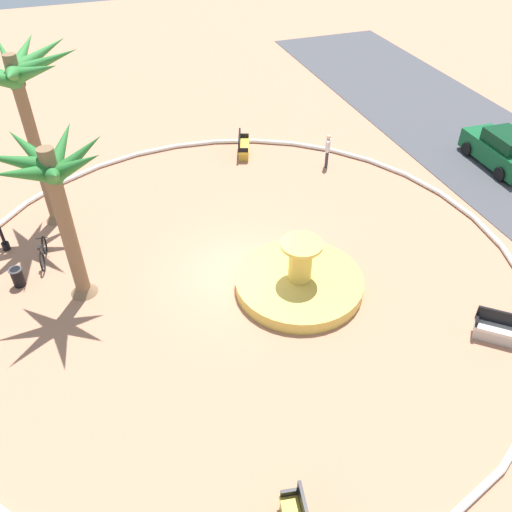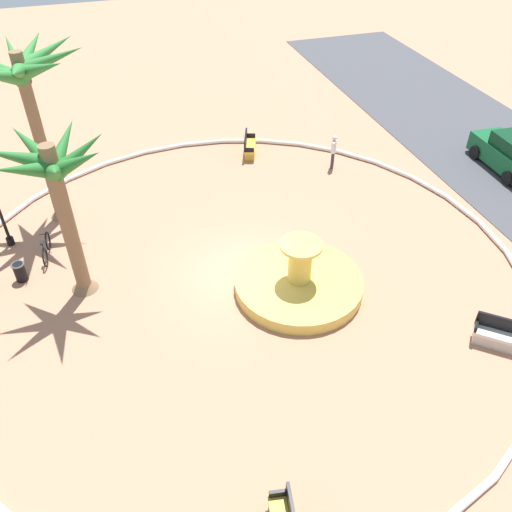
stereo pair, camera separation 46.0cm
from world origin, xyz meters
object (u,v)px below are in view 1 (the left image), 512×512
(palm_tree_by_curb, at_px, (55,187))
(parked_car_leftmost, at_px, (502,150))
(palm_tree_near_fountain, at_px, (19,88))
(trash_bin, at_px, (17,277))
(person_cyclist_photo, at_px, (328,149))
(bench_west, at_px, (243,148))
(bicycle_red_frame, at_px, (43,253))
(bench_north, at_px, (500,331))
(fountain, at_px, (299,281))

(palm_tree_by_curb, distance_m, parked_car_leftmost, 19.76)
(palm_tree_near_fountain, height_order, trash_bin, palm_tree_near_fountain)
(parked_car_leftmost, bearing_deg, palm_tree_by_curb, -82.51)
(palm_tree_near_fountain, height_order, person_cyclist_photo, palm_tree_near_fountain)
(bench_west, relative_size, parked_car_leftmost, 0.41)
(bicycle_red_frame, bearing_deg, bench_north, 56.63)
(trash_bin, bearing_deg, person_cyclist_photo, 106.26)
(bicycle_red_frame, bearing_deg, trash_bin, -39.96)
(palm_tree_near_fountain, xyz_separation_m, parked_car_leftmost, (2.28, 19.93, -4.75))
(palm_tree_near_fountain, relative_size, trash_bin, 9.50)
(trash_bin, bearing_deg, bicycle_red_frame, 140.04)
(bench_west, distance_m, bench_north, 14.52)
(bench_west, xyz_separation_m, person_cyclist_photo, (2.41, 3.31, 0.55))
(bench_north, bearing_deg, fountain, -130.67)
(bench_north, height_order, trash_bin, bench_north)
(palm_tree_near_fountain, xyz_separation_m, person_cyclist_photo, (-0.31, 12.22, -4.63))
(palm_tree_near_fountain, relative_size, bicycle_red_frame, 4.04)
(palm_tree_near_fountain, distance_m, bench_north, 17.74)
(palm_tree_by_curb, relative_size, parked_car_leftmost, 1.42)
(palm_tree_by_curb, xyz_separation_m, trash_bin, (-1.13, -2.09, -3.85))
(palm_tree_near_fountain, distance_m, trash_bin, 6.49)
(fountain, height_order, palm_tree_by_curb, palm_tree_by_curb)
(bench_west, height_order, bicycle_red_frame, bench_west)
(bench_west, relative_size, person_cyclist_photo, 1.04)
(palm_tree_by_curb, distance_m, person_cyclist_photo, 13.10)
(bench_north, xyz_separation_m, bicycle_red_frame, (-8.70, -13.21, 0.04))
(fountain, bearing_deg, bicycle_red_frame, -118.30)
(parked_car_leftmost, bearing_deg, trash_bin, -86.24)
(bench_north, distance_m, bicycle_red_frame, 15.81)
(bench_west, xyz_separation_m, parked_car_leftmost, (5.00, 11.02, 0.43))
(fountain, bearing_deg, palm_tree_near_fountain, -132.53)
(palm_tree_by_curb, relative_size, bench_west, 3.44)
(person_cyclist_photo, bearing_deg, trash_bin, -73.74)
(bench_west, bearing_deg, trash_bin, -58.29)
(palm_tree_near_fountain, relative_size, bench_north, 4.50)
(bicycle_red_frame, relative_size, person_cyclist_photo, 1.07)
(bicycle_red_frame, bearing_deg, palm_tree_near_fountain, 167.93)
(fountain, xyz_separation_m, palm_tree_near_fountain, (-7.06, -7.70, 5.23))
(bench_north, distance_m, person_cyclist_photo, 11.64)
(palm_tree_by_curb, height_order, bench_north, palm_tree_by_curb)
(person_cyclist_photo, bearing_deg, parked_car_leftmost, 71.47)
(parked_car_leftmost, bearing_deg, fountain, -68.64)
(fountain, height_order, palm_tree_near_fountain, palm_tree_near_fountain)
(fountain, height_order, bench_west, fountain)
(palm_tree_by_curb, xyz_separation_m, person_cyclist_photo, (-5.12, 11.59, -3.33))
(bench_north, bearing_deg, palm_tree_near_fountain, -131.81)
(parked_car_leftmost, bearing_deg, bench_north, -38.87)
(palm_tree_near_fountain, xyz_separation_m, bicycle_red_frame, (2.61, -0.56, -5.14))
(fountain, relative_size, bench_north, 2.86)
(bench_north, distance_m, trash_bin, 16.03)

